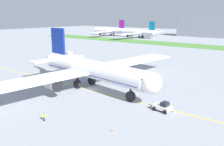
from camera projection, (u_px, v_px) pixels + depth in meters
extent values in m
plane|color=#9399A0|center=(92.00, 89.00, 70.00)|extent=(600.00, 600.00, 0.00)
cube|color=yellow|center=(90.00, 90.00, 69.22)|extent=(280.00, 0.36, 0.01)
cube|color=#4C8438|center=(215.00, 47.00, 159.08)|extent=(320.00, 24.00, 0.10)
cylinder|color=white|center=(91.00, 69.00, 69.02)|extent=(38.87, 9.66, 5.11)
cube|color=navy|center=(91.00, 72.00, 69.23)|extent=(37.29, 9.07, 0.61)
sphere|color=white|center=(151.00, 83.00, 54.78)|extent=(4.85, 4.85, 4.85)
cone|color=white|center=(50.00, 58.00, 83.79)|extent=(6.10, 4.98, 4.34)
cube|color=navy|center=(58.00, 41.00, 78.64)|extent=(6.95, 1.33, 8.17)
cube|color=white|center=(70.00, 57.00, 84.04)|extent=(5.18, 8.62, 0.36)
cube|color=white|center=(44.00, 61.00, 77.02)|extent=(5.18, 8.62, 0.36)
cube|color=white|center=(132.00, 61.00, 84.17)|extent=(12.55, 35.45, 0.41)
cube|color=white|center=(20.00, 83.00, 56.82)|extent=(12.55, 35.45, 0.41)
cylinder|color=#B7BABF|center=(119.00, 70.00, 78.37)|extent=(5.15, 3.37, 2.81)
cylinder|color=black|center=(124.00, 71.00, 76.70)|extent=(0.77, 2.98, 2.95)
cylinder|color=#B7BABF|center=(53.00, 84.00, 61.74)|extent=(5.15, 3.37, 2.81)
cylinder|color=black|center=(58.00, 86.00, 60.07)|extent=(0.77, 2.98, 2.95)
cylinder|color=black|center=(131.00, 92.00, 59.75)|extent=(0.53, 0.53, 1.98)
cylinder|color=black|center=(130.00, 96.00, 59.98)|extent=(2.54, 1.37, 2.43)
cylinder|color=black|center=(92.00, 78.00, 73.80)|extent=(0.53, 0.53, 1.98)
cylinder|color=black|center=(92.00, 81.00, 74.03)|extent=(2.54, 1.37, 2.43)
cylinder|color=black|center=(77.00, 81.00, 70.12)|extent=(0.53, 0.53, 1.98)
cylinder|color=black|center=(77.00, 84.00, 70.35)|extent=(2.54, 1.37, 2.43)
cube|color=black|center=(149.00, 80.00, 55.16)|extent=(2.23, 4.02, 0.92)
sphere|color=black|center=(68.00, 60.00, 80.72)|extent=(0.36, 0.36, 0.36)
sphere|color=black|center=(73.00, 61.00, 78.89)|extent=(0.36, 0.36, 0.36)
sphere|color=black|center=(78.00, 62.00, 77.06)|extent=(0.36, 0.36, 0.36)
sphere|color=black|center=(83.00, 63.00, 75.22)|extent=(0.36, 0.36, 0.36)
sphere|color=black|center=(89.00, 64.00, 73.39)|extent=(0.36, 0.36, 0.36)
sphere|color=black|center=(95.00, 65.00, 71.55)|extent=(0.36, 0.36, 0.36)
sphere|color=black|center=(101.00, 67.00, 69.72)|extent=(0.36, 0.36, 0.36)
sphere|color=black|center=(107.00, 68.00, 67.88)|extent=(0.36, 0.36, 0.36)
sphere|color=black|center=(114.00, 70.00, 66.05)|extent=(0.36, 0.36, 0.36)
sphere|color=black|center=(122.00, 71.00, 64.22)|extent=(0.36, 0.36, 0.36)
sphere|color=black|center=(129.00, 73.00, 62.38)|extent=(0.36, 0.36, 0.36)
sphere|color=black|center=(137.00, 75.00, 60.55)|extent=(0.36, 0.36, 0.36)
cube|color=white|center=(162.00, 107.00, 53.70)|extent=(4.09, 2.63, 0.86)
cube|color=black|center=(165.00, 104.00, 53.09)|extent=(1.58, 1.81, 0.90)
cylinder|color=black|center=(152.00, 105.00, 55.71)|extent=(1.80, 0.33, 0.12)
cylinder|color=black|center=(154.00, 109.00, 53.97)|extent=(0.94, 0.45, 0.90)
cylinder|color=black|center=(160.00, 106.00, 55.47)|extent=(0.94, 0.45, 0.90)
cylinder|color=black|center=(165.00, 112.00, 52.12)|extent=(0.94, 0.45, 0.90)
cylinder|color=black|center=(170.00, 109.00, 53.62)|extent=(0.94, 0.45, 0.90)
cylinder|color=black|center=(45.00, 119.00, 48.69)|extent=(0.13, 0.13, 0.87)
cylinder|color=#BFE519|center=(45.00, 116.00, 48.48)|extent=(0.10, 0.10, 0.55)
cylinder|color=black|center=(44.00, 119.00, 48.74)|extent=(0.13, 0.13, 0.87)
cylinder|color=#BFE519|center=(43.00, 116.00, 48.61)|extent=(0.10, 0.10, 0.55)
cube|color=#BFE519|center=(44.00, 116.00, 48.54)|extent=(0.52, 0.41, 0.61)
sphere|color=brown|center=(44.00, 113.00, 48.44)|extent=(0.24, 0.24, 0.24)
cube|color=#F2590C|center=(112.00, 131.00, 44.62)|extent=(0.36, 0.36, 0.03)
cone|color=#F2590C|center=(112.00, 129.00, 44.56)|extent=(0.28, 0.28, 0.55)
cylinder|color=white|center=(112.00, 129.00, 44.55)|extent=(0.17, 0.17, 0.06)
cube|color=white|center=(68.00, 54.00, 121.25)|extent=(5.02, 3.53, 2.49)
cube|color=white|center=(66.00, 54.00, 123.66)|extent=(2.35, 2.59, 1.98)
cube|color=#263347|center=(65.00, 53.00, 124.24)|extent=(0.65, 1.81, 0.87)
cylinder|color=black|center=(64.00, 56.00, 123.29)|extent=(0.95, 0.56, 0.90)
cylinder|color=black|center=(68.00, 56.00, 124.50)|extent=(0.95, 0.56, 0.90)
cylinder|color=black|center=(67.00, 57.00, 120.01)|extent=(0.95, 0.56, 0.90)
cylinder|color=black|center=(72.00, 57.00, 121.22)|extent=(0.95, 0.56, 0.90)
cylinder|color=white|center=(110.00, 30.00, 248.27)|extent=(32.36, 8.42, 4.82)
cube|color=#661472|center=(110.00, 31.00, 248.47)|extent=(31.04, 7.89, 0.58)
sphere|color=white|center=(96.00, 30.00, 257.14)|extent=(4.58, 4.58, 4.58)
cone|color=white|center=(126.00, 30.00, 238.89)|extent=(5.73, 4.67, 4.10)
cube|color=#661472|center=(122.00, 24.00, 239.95)|extent=(5.78, 1.13, 7.71)
cube|color=white|center=(120.00, 30.00, 236.91)|extent=(4.37, 8.06, 0.34)
cube|color=white|center=(125.00, 30.00, 244.89)|extent=(4.37, 8.06, 0.34)
cube|color=white|center=(102.00, 32.00, 233.67)|extent=(10.26, 29.43, 0.39)
cube|color=white|center=(120.00, 30.00, 261.52)|extent=(10.26, 29.43, 0.39)
cylinder|color=#B7BABF|center=(105.00, 33.00, 239.86)|extent=(4.85, 3.15, 2.65)
cylinder|color=black|center=(103.00, 33.00, 241.03)|extent=(0.71, 2.81, 2.78)
cylinder|color=#B7BABF|center=(116.00, 32.00, 256.97)|extent=(4.85, 3.15, 2.65)
cylinder|color=black|center=(114.00, 32.00, 258.15)|extent=(0.71, 2.81, 2.78)
cylinder|color=black|center=(100.00, 33.00, 255.27)|extent=(0.50, 0.50, 1.87)
cylinder|color=black|center=(100.00, 34.00, 255.48)|extent=(2.39, 1.28, 2.29)
cylinder|color=black|center=(111.00, 34.00, 245.64)|extent=(0.50, 0.50, 1.87)
cylinder|color=black|center=(111.00, 35.00, 245.85)|extent=(2.39, 1.28, 2.29)
cylinder|color=black|center=(114.00, 34.00, 249.83)|extent=(0.50, 0.50, 1.87)
cylinder|color=black|center=(114.00, 34.00, 250.04)|extent=(2.39, 1.28, 2.29)
cylinder|color=white|center=(139.00, 32.00, 224.47)|extent=(34.42, 7.40, 4.66)
cube|color=#0C6B9E|center=(139.00, 33.00, 224.66)|extent=(33.03, 6.91, 0.56)
sphere|color=white|center=(123.00, 31.00, 236.62)|extent=(4.43, 4.43, 4.43)
cone|color=white|center=(157.00, 33.00, 211.71)|extent=(5.43, 4.36, 3.96)
cube|color=#0C6B9E|center=(152.00, 26.00, 213.59)|extent=(6.17, 0.96, 7.46)
cube|color=white|center=(149.00, 32.00, 211.04)|extent=(4.35, 7.74, 0.33)
cube|color=white|center=(155.00, 32.00, 217.70)|extent=(4.35, 7.74, 0.33)
cube|color=white|center=(128.00, 34.00, 210.85)|extent=(9.97, 31.24, 0.37)
cube|color=white|center=(151.00, 32.00, 236.11)|extent=(9.97, 31.24, 0.37)
cylinder|color=#B7BABF|center=(132.00, 35.00, 216.79)|extent=(4.62, 2.91, 2.56)
cylinder|color=black|center=(130.00, 35.00, 218.25)|extent=(0.60, 2.71, 2.69)
cylinder|color=#B7BABF|center=(146.00, 34.00, 232.18)|extent=(4.62, 2.91, 2.56)
cylinder|color=black|center=(144.00, 34.00, 233.64)|extent=(0.60, 2.71, 2.69)
cylinder|color=black|center=(128.00, 35.00, 233.81)|extent=(0.49, 0.49, 1.81)
cylinder|color=black|center=(128.00, 36.00, 234.01)|extent=(2.29, 1.17, 2.21)
cylinder|color=black|center=(139.00, 36.00, 221.66)|extent=(0.49, 0.49, 1.81)
cylinder|color=black|center=(139.00, 37.00, 221.87)|extent=(2.29, 1.17, 2.21)
cylinder|color=black|center=(143.00, 36.00, 225.16)|extent=(0.49, 0.49, 1.81)
cylinder|color=black|center=(143.00, 37.00, 225.36)|extent=(2.29, 1.17, 2.21)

